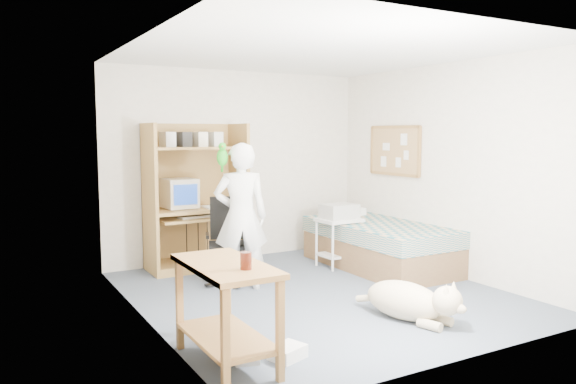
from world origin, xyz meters
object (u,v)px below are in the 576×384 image
object	(u,v)px
printer_cart	(339,234)
dog	(410,300)
bed	(378,244)
computer_hutch	(195,202)
office_chair	(228,253)
side_desk	(226,298)
person	(241,216)

from	to	relation	value
printer_cart	dog	bearing A→B (deg)	-109.39
bed	printer_cart	world-z (taller)	bed
printer_cart	computer_hutch	bearing A→B (deg)	149.80
computer_hutch	printer_cart	distance (m)	1.85
computer_hutch	office_chair	xyz separation A→B (m)	(0.06, -0.86, -0.48)
side_desk	dog	bearing A→B (deg)	2.07
bed	dog	bearing A→B (deg)	-120.51
side_desk	person	xyz separation A→B (m)	(0.94, 1.78, 0.30)
side_desk	dog	world-z (taller)	side_desk
dog	computer_hutch	bearing A→B (deg)	92.22
computer_hutch	side_desk	bearing A→B (deg)	-106.14
computer_hutch	bed	distance (m)	2.35
computer_hutch	dog	world-z (taller)	computer_hutch
bed	office_chair	distance (m)	1.96
bed	printer_cart	size ratio (longest dim) A/B	3.29
side_desk	printer_cart	bearing A→B (deg)	40.60
bed	dog	size ratio (longest dim) A/B	1.83
computer_hutch	side_desk	world-z (taller)	computer_hutch
office_chair	person	distance (m)	0.54
dog	printer_cart	size ratio (longest dim) A/B	1.80
computer_hutch	person	bearing A→B (deg)	-85.58
bed	dog	xyz separation A→B (m)	(-1.03, -1.75, -0.10)
side_desk	dog	distance (m)	1.85
printer_cart	bed	bearing A→B (deg)	-36.58
computer_hutch	dog	bearing A→B (deg)	-71.36
side_desk	computer_hutch	bearing A→B (deg)	73.86
side_desk	person	bearing A→B (deg)	62.11
person	dog	xyz separation A→B (m)	(0.88, -1.71, -0.60)
bed	office_chair	bearing A→B (deg)	172.42
computer_hutch	person	world-z (taller)	computer_hutch
computer_hutch	side_desk	size ratio (longest dim) A/B	1.80
printer_cart	side_desk	bearing A→B (deg)	-141.68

